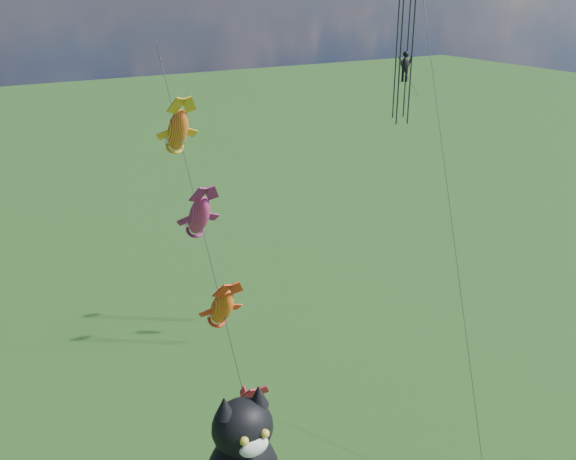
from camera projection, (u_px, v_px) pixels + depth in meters
fish_windsock_rig at (222, 309)px, 23.34m from camera, size 1.76×15.92×20.35m
parafoil_rig at (407, 56)px, 35.90m from camera, size 7.15×16.47×26.87m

